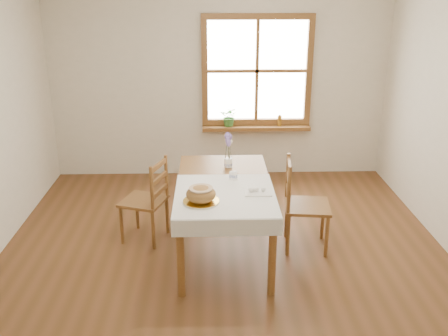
{
  "coord_description": "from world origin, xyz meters",
  "views": [
    {
      "loc": [
        -0.13,
        -4.13,
        2.57
      ],
      "look_at": [
        0.0,
        0.3,
        0.9
      ],
      "focal_mm": 40.0,
      "sensor_mm": 36.0,
      "label": 1
    }
  ],
  "objects_px": {
    "dining_table": "(224,191)",
    "chair_right": "(307,205)",
    "flower_vase": "(228,163)",
    "chair_left": "(144,200)",
    "bread_plate": "(201,201)"
  },
  "relations": [
    {
      "from": "chair_left",
      "to": "bread_plate",
      "type": "distance_m",
      "value": 1.04
    },
    {
      "from": "chair_right",
      "to": "flower_vase",
      "type": "xyz_separation_m",
      "value": [
        -0.78,
        0.34,
        0.32
      ]
    },
    {
      "from": "chair_left",
      "to": "bread_plate",
      "type": "relative_size",
      "value": 2.91
    },
    {
      "from": "dining_table",
      "to": "chair_right",
      "type": "height_order",
      "value": "chair_right"
    },
    {
      "from": "chair_right",
      "to": "dining_table",
      "type": "bearing_deg",
      "value": 101.22
    },
    {
      "from": "chair_right",
      "to": "flower_vase",
      "type": "height_order",
      "value": "chair_right"
    },
    {
      "from": "dining_table",
      "to": "chair_left",
      "type": "height_order",
      "value": "chair_left"
    },
    {
      "from": "dining_table",
      "to": "flower_vase",
      "type": "xyz_separation_m",
      "value": [
        0.06,
        0.41,
        0.13
      ]
    },
    {
      "from": "dining_table",
      "to": "chair_left",
      "type": "relative_size",
      "value": 1.8
    },
    {
      "from": "dining_table",
      "to": "bread_plate",
      "type": "distance_m",
      "value": 0.52
    },
    {
      "from": "bread_plate",
      "to": "flower_vase",
      "type": "relative_size",
      "value": 3.27
    },
    {
      "from": "chair_right",
      "to": "chair_left",
      "type": "bearing_deg",
      "value": 88.37
    },
    {
      "from": "dining_table",
      "to": "flower_vase",
      "type": "bearing_deg",
      "value": 82.08
    },
    {
      "from": "flower_vase",
      "to": "chair_right",
      "type": "bearing_deg",
      "value": -23.63
    },
    {
      "from": "chair_left",
      "to": "bread_plate",
      "type": "xyz_separation_m",
      "value": [
        0.61,
        -0.77,
        0.32
      ]
    }
  ]
}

